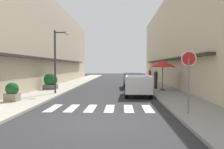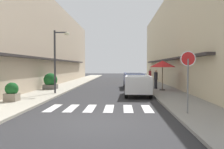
% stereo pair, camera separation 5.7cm
% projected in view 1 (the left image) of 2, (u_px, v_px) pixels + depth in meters
% --- Properties ---
extents(ground_plane, '(90.76, 90.76, 0.00)m').
position_uv_depth(ground_plane, '(111.00, 86.00, 25.22)').
color(ground_plane, '#2B2B2D').
extents(sidewalk_left, '(2.70, 57.76, 0.12)m').
position_uv_depth(sidewalk_left, '(68.00, 85.00, 25.40)').
color(sidewalk_left, '#ADA899').
rests_on(sidewalk_left, ground_plane).
extents(sidewalk_right, '(2.70, 57.76, 0.12)m').
position_uv_depth(sidewalk_right, '(155.00, 86.00, 25.05)').
color(sidewalk_right, gray).
rests_on(sidewalk_right, ground_plane).
extents(building_row_left, '(5.50, 39.13, 9.15)m').
position_uv_depth(building_row_left, '(36.00, 45.00, 26.45)').
color(building_row_left, '#C6B299').
rests_on(building_row_left, ground_plane).
extents(building_row_right, '(5.50, 39.13, 9.76)m').
position_uv_depth(building_row_right, '(189.00, 41.00, 25.80)').
color(building_row_right, beige).
rests_on(building_row_right, ground_plane).
extents(crosswalk, '(5.20, 2.20, 0.01)m').
position_uv_depth(crosswalk, '(100.00, 108.00, 11.79)').
color(crosswalk, silver).
rests_on(crosswalk, ground_plane).
extents(parked_car_near, '(1.94, 4.09, 1.47)m').
position_uv_depth(parked_car_near, '(138.00, 83.00, 16.74)').
color(parked_car_near, silver).
rests_on(parked_car_near, ground_plane).
extents(parked_car_mid, '(1.90, 4.44, 1.47)m').
position_uv_depth(parked_car_mid, '(133.00, 79.00, 22.97)').
color(parked_car_mid, navy).
rests_on(parked_car_mid, ground_plane).
extents(round_street_sign, '(0.65, 0.07, 2.64)m').
position_uv_depth(round_street_sign, '(189.00, 66.00, 9.91)').
color(round_street_sign, slate).
rests_on(round_street_sign, sidewalk_right).
extents(street_lamp, '(1.19, 0.28, 4.65)m').
position_uv_depth(street_lamp, '(58.00, 54.00, 17.38)').
color(street_lamp, '#38383D').
rests_on(street_lamp, sidewalk_left).
extents(cafe_umbrella, '(2.19, 2.19, 2.48)m').
position_uv_depth(cafe_umbrella, '(163.00, 64.00, 19.68)').
color(cafe_umbrella, '#262626').
rests_on(cafe_umbrella, sidewalk_right).
extents(planter_corner, '(0.74, 0.74, 1.08)m').
position_uv_depth(planter_corner, '(12.00, 92.00, 13.46)').
color(planter_corner, gray).
rests_on(planter_corner, sidewalk_left).
extents(planter_midblock, '(1.18, 1.18, 1.41)m').
position_uv_depth(planter_midblock, '(51.00, 81.00, 20.61)').
color(planter_midblock, slate).
rests_on(planter_midblock, sidewalk_left).
extents(pedestrian_walking_near, '(0.34, 0.34, 1.68)m').
position_uv_depth(pedestrian_walking_near, '(156.00, 79.00, 21.08)').
color(pedestrian_walking_near, '#282B33').
rests_on(pedestrian_walking_near, sidewalk_right).
extents(pedestrian_walking_far, '(0.34, 0.34, 1.66)m').
position_uv_depth(pedestrian_walking_far, '(150.00, 76.00, 28.54)').
color(pedestrian_walking_far, '#282B33').
rests_on(pedestrian_walking_far, sidewalk_right).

